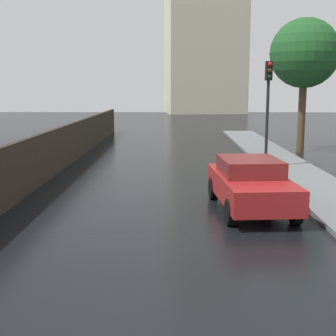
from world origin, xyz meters
The scene contains 3 objects.
car_red_near_kerb centered at (2.47, 7.37, 0.74)m, with size 2.09×4.26×1.42m.
traffic_light centered at (4.13, 13.80, 3.08)m, with size 0.26×0.39×4.23m.
street_tree_near centered at (6.96, 19.22, 5.02)m, with size 3.51×3.51×6.82m.
Camera 1 is at (0.41, -5.15, 3.32)m, focal length 49.88 mm.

